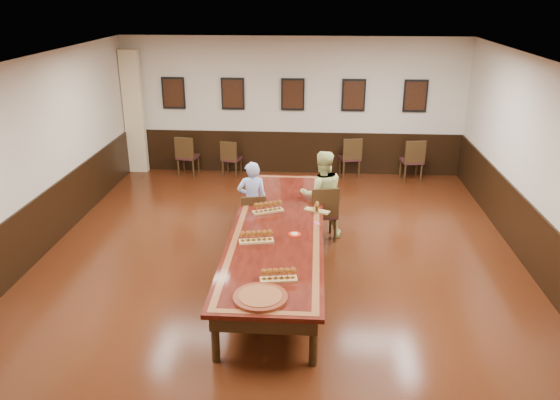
# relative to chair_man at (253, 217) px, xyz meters

# --- Properties ---
(floor) EXTENTS (8.00, 10.00, 0.02)m
(floor) POSITION_rel_chair_man_xyz_m (0.51, -1.07, -0.46)
(floor) COLOR black
(floor) RESTS_ON ground
(ceiling) EXTENTS (8.00, 10.00, 0.02)m
(ceiling) POSITION_rel_chair_man_xyz_m (0.51, -1.07, 2.76)
(ceiling) COLOR white
(ceiling) RESTS_ON floor
(wall_back) EXTENTS (8.00, 0.02, 3.20)m
(wall_back) POSITION_rel_chair_man_xyz_m (0.51, 3.94, 1.15)
(wall_back) COLOR beige
(wall_back) RESTS_ON floor
(wall_left) EXTENTS (0.02, 10.00, 3.20)m
(wall_left) POSITION_rel_chair_man_xyz_m (-3.50, -1.07, 1.15)
(wall_left) COLOR beige
(wall_left) RESTS_ON floor
(wall_right) EXTENTS (0.02, 10.00, 3.20)m
(wall_right) POSITION_rel_chair_man_xyz_m (4.52, -1.07, 1.15)
(wall_right) COLOR beige
(wall_right) RESTS_ON floor
(chair_man) EXTENTS (0.50, 0.53, 0.89)m
(chair_man) POSITION_rel_chair_man_xyz_m (0.00, 0.00, 0.00)
(chair_man) COLOR #321617
(chair_man) RESTS_ON floor
(chair_woman) EXTENTS (0.56, 0.60, 1.02)m
(chair_woman) POSITION_rel_chair_man_xyz_m (1.22, 0.17, 0.06)
(chair_woman) COLOR #321617
(chair_woman) RESTS_ON floor
(spare_chair_a) EXTENTS (0.51, 0.55, 0.97)m
(spare_chair_a) POSITION_rel_chair_man_xyz_m (-1.96, 3.54, 0.04)
(spare_chair_a) COLOR #321617
(spare_chair_a) RESTS_ON floor
(spare_chair_b) EXTENTS (0.49, 0.52, 0.87)m
(spare_chair_b) POSITION_rel_chair_man_xyz_m (-0.92, 3.59, -0.01)
(spare_chair_b) COLOR #321617
(spare_chair_b) RESTS_ON floor
(spare_chair_c) EXTENTS (0.54, 0.57, 0.96)m
(spare_chair_c) POSITION_rel_chair_man_xyz_m (1.89, 3.71, 0.03)
(spare_chair_c) COLOR #321617
(spare_chair_c) RESTS_ON floor
(spare_chair_d) EXTENTS (0.53, 0.56, 0.99)m
(spare_chair_d) POSITION_rel_chair_man_xyz_m (3.30, 3.51, 0.05)
(spare_chair_d) COLOR #321617
(spare_chair_d) RESTS_ON floor
(person_man) EXTENTS (0.58, 0.43, 1.43)m
(person_man) POSITION_rel_chair_man_xyz_m (-0.02, 0.09, 0.27)
(person_man) COLOR #5473D2
(person_man) RESTS_ON floor
(person_woman) EXTENTS (0.89, 0.75, 1.59)m
(person_woman) POSITION_rel_chair_man_xyz_m (1.20, 0.27, 0.35)
(person_woman) COLOR #CFDB89
(person_woman) RESTS_ON floor
(pink_phone) EXTENTS (0.11, 0.16, 0.01)m
(pink_phone) POSITION_rel_chair_man_xyz_m (1.11, -0.91, 0.31)
(pink_phone) COLOR #CA435E
(pink_phone) RESTS_ON conference_table
(curtain) EXTENTS (0.45, 0.18, 2.90)m
(curtain) POSITION_rel_chair_man_xyz_m (-3.24, 3.75, 1.00)
(curtain) COLOR #CDB78D
(curtain) RESTS_ON floor
(wainscoting) EXTENTS (8.00, 10.00, 1.00)m
(wainscoting) POSITION_rel_chair_man_xyz_m (0.51, -1.07, 0.05)
(wainscoting) COLOR black
(wainscoting) RESTS_ON floor
(conference_table) EXTENTS (1.40, 5.00, 0.76)m
(conference_table) POSITION_rel_chair_man_xyz_m (0.51, -1.07, 0.16)
(conference_table) COLOR black
(conference_table) RESTS_ON floor
(posters) EXTENTS (6.14, 0.04, 0.74)m
(posters) POSITION_rel_chair_man_xyz_m (0.51, 3.86, 1.45)
(posters) COLOR black
(posters) RESTS_ON wall_back
(flight_a) EXTENTS (0.53, 0.35, 0.19)m
(flight_a) POSITION_rel_chair_man_xyz_m (0.31, -0.50, 0.39)
(flight_a) COLOR #B08B4A
(flight_a) RESTS_ON conference_table
(flight_b) EXTENTS (0.44, 0.30, 0.16)m
(flight_b) POSITION_rel_chair_man_xyz_m (1.11, -0.41, 0.38)
(flight_b) COLOR #B08B4A
(flight_b) RESTS_ON conference_table
(flight_c) EXTENTS (0.52, 0.25, 0.19)m
(flight_c) POSITION_rel_chair_man_xyz_m (0.24, -1.64, 0.39)
(flight_c) COLOR #B08B4A
(flight_c) RESTS_ON conference_table
(flight_d) EXTENTS (0.49, 0.22, 0.18)m
(flight_d) POSITION_rel_chair_man_xyz_m (0.64, -2.73, 0.38)
(flight_d) COLOR #B08B4A
(flight_d) RESTS_ON conference_table
(red_plate_grp) EXTENTS (0.19, 0.19, 0.02)m
(red_plate_grp) POSITION_rel_chair_man_xyz_m (0.79, -1.36, 0.31)
(red_plate_grp) COLOR red
(red_plate_grp) RESTS_ON conference_table
(carved_platter) EXTENTS (0.74, 0.74, 0.05)m
(carved_platter) POSITION_rel_chair_man_xyz_m (0.45, -3.18, 0.33)
(carved_platter) COLOR #592011
(carved_platter) RESTS_ON conference_table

